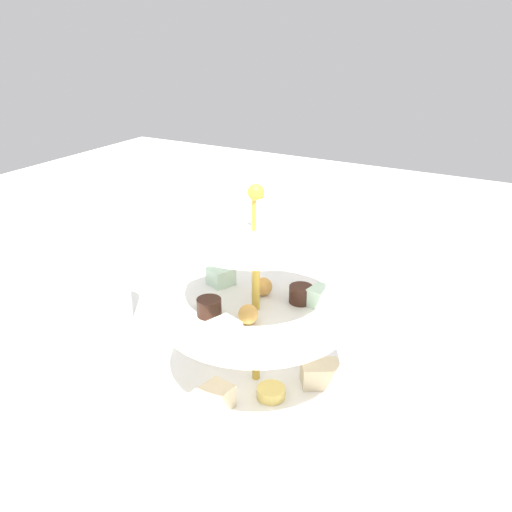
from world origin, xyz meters
TOP-DOWN VIEW (x-y plane):
  - ground_plane at (0.00, 0.00)m, footprint 2.40×2.40m
  - tiered_serving_stand at (0.00, -0.00)m, footprint 0.29×0.29m
  - water_glass_tall_right at (-0.29, 0.04)m, footprint 0.07×0.07m
  - butter_knife_left at (-0.02, 0.34)m, footprint 0.17×0.05m

SIDE VIEW (x-z plane):
  - ground_plane at x=0.00m, z-range 0.00..0.00m
  - butter_knife_left at x=-0.02m, z-range 0.00..0.00m
  - water_glass_tall_right at x=-0.29m, z-range 0.00..0.14m
  - tiered_serving_stand at x=0.00m, z-range -0.05..0.22m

